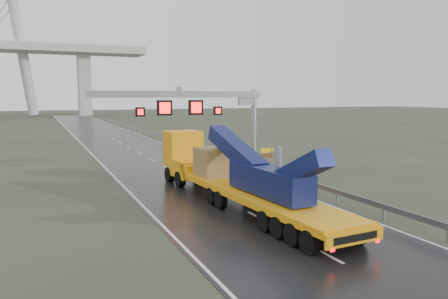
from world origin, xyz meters
name	(u,v)px	position (x,y,z in m)	size (l,w,h in m)	color
ground	(298,240)	(0.00, 0.00, 0.00)	(400.00, 400.00, 0.00)	#313424
road	(129,147)	(0.00, 40.00, 0.01)	(11.00, 200.00, 0.02)	black
guardrail	(199,148)	(6.10, 30.00, 0.70)	(0.20, 140.00, 1.40)	gray
sign_gantry	(203,108)	(2.10, 17.99, 5.61)	(14.90, 1.20, 7.42)	#AEAEA9
heavy_haul_truck	(224,171)	(0.07, 8.85, 1.84)	(4.15, 20.35, 4.75)	orange
exit_sign_pair	(267,155)	(7.10, 15.82, 1.60)	(1.33, 0.21, 2.28)	gray
striped_barrier	(259,170)	(6.00, 15.18, 0.49)	(0.58, 0.31, 0.97)	red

